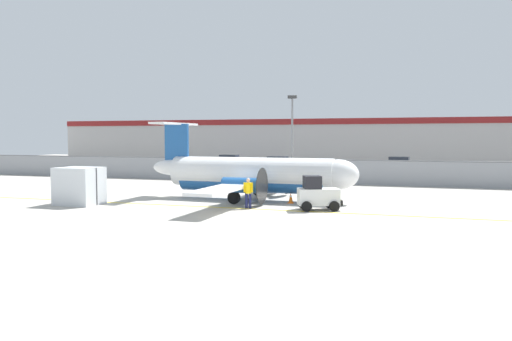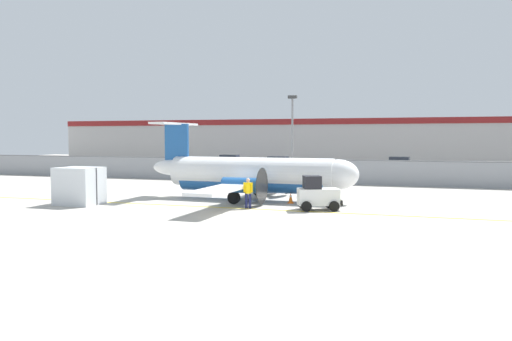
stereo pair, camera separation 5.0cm
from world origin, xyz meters
name	(u,v)px [view 1 (the left image)]	position (x,y,z in m)	size (l,w,h in m)	color
ground_plane	(255,209)	(0.00, 2.00, 0.00)	(140.00, 140.00, 0.01)	#ADA89E
perimeter_fence	(312,170)	(0.00, 18.00, 1.12)	(98.00, 0.10, 2.10)	gray
parking_lot_strip	(333,173)	(0.00, 29.50, 0.06)	(98.00, 17.00, 0.12)	#38383A
background_building	(354,142)	(0.00, 47.99, 3.26)	(91.00, 8.10, 6.50)	#BCB7B2
commuter_airplane	(255,175)	(-1.22, 5.82, 1.60)	(13.81, 16.04, 4.92)	white
baggage_tug	(317,194)	(3.37, 2.73, 0.86)	(2.57, 2.05, 1.88)	silver
ground_crew_worker	(248,192)	(-0.41, 2.12, 0.95)	(0.55, 0.37, 1.70)	#191E4C
cargo_container	(79,186)	(-10.42, 0.65, 1.10)	(2.44, 2.03, 2.20)	silver
traffic_cone_near_left	(205,189)	(-5.71, 8.30, 0.31)	(0.36, 0.36, 0.64)	orange
traffic_cone_near_right	(215,191)	(-4.56, 7.41, 0.31)	(0.36, 0.36, 0.64)	orange
traffic_cone_far_left	(291,198)	(1.32, 5.01, 0.31)	(0.36, 0.36, 0.64)	orange
parked_car_0	(228,161)	(-14.42, 35.71, 0.89)	(4.21, 2.02, 1.58)	navy
parked_car_1	(279,163)	(-6.89, 32.58, 0.89)	(4.30, 2.22, 1.58)	gray
parked_car_2	(329,169)	(0.56, 23.32, 0.89)	(4.30, 2.22, 1.58)	red
parked_car_3	(400,164)	(6.77, 35.76, 0.89)	(4.33, 2.28, 1.58)	gray
parked_car_4	(475,170)	(13.82, 26.65, 0.89)	(4.34, 2.32, 1.58)	gray
apron_light_pole	(292,133)	(-0.98, 14.82, 4.30)	(0.70, 0.30, 7.27)	slate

